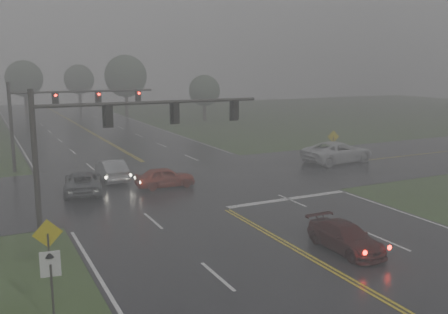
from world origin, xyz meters
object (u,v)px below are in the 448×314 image
car_grey (84,193)px  signal_gantry_far (57,108)px  sedan_red (165,187)px  sedan_silver (112,180)px  pickup_white (337,162)px  sedan_maroon (345,250)px  signal_gantry_near (111,130)px

car_grey → signal_gantry_far: (-0.05, 9.00, 4.87)m
sedan_red → car_grey: bearing=82.5°
sedan_silver → pickup_white: bearing=175.6°
sedan_silver → car_grey: 3.69m
sedan_maroon → car_grey: bearing=118.8°
sedan_maroon → signal_gantry_far: signal_gantry_far is taller
sedan_red → signal_gantry_near: size_ratio=0.33×
pickup_white → car_grey: bearing=86.9°
signal_gantry_near → sedan_red: bearing=50.9°
sedan_maroon → signal_gantry_far: (-8.65, 24.84, 4.87)m
sedan_silver → car_grey: size_ratio=0.92×
sedan_silver → signal_gantry_far: signal_gantry_far is taller
sedan_maroon → sedan_silver: size_ratio=0.92×
sedan_maroon → signal_gantry_far: bearing=109.6°
signal_gantry_far → sedan_silver: bearing=-67.7°
sedan_silver → sedan_red: bearing=128.8°
sedan_red → sedan_silver: bearing=40.4°
sedan_maroon → sedan_red: bearing=102.8°
signal_gantry_near → signal_gantry_far: size_ratio=1.07×
pickup_white → sedan_red: bearing=91.0°
sedan_maroon → signal_gantry_near: size_ratio=0.35×
signal_gantry_near → signal_gantry_far: 16.36m
sedan_silver → signal_gantry_near: size_ratio=0.38×
car_grey → pickup_white: 21.60m
sedan_maroon → pickup_white: (13.00, 16.48, 0.00)m
sedan_maroon → signal_gantry_far: 26.75m
sedan_maroon → sedan_red: size_ratio=1.05×
pickup_white → signal_gantry_near: (-21.40, -8.00, 5.04)m
pickup_white → signal_gantry_far: size_ratio=0.56×
car_grey → pickup_white: pickup_white is taller
sedan_silver → signal_gantry_near: (-2.36, -10.02, 5.04)m
pickup_white → signal_gantry_far: bearing=64.1°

